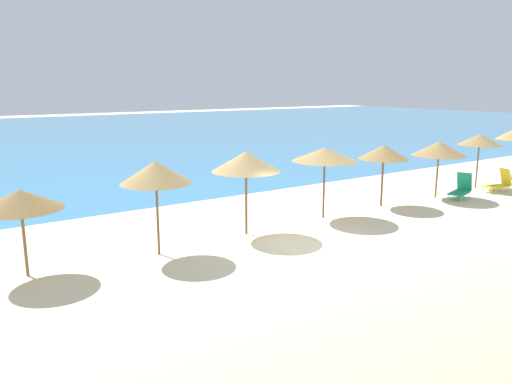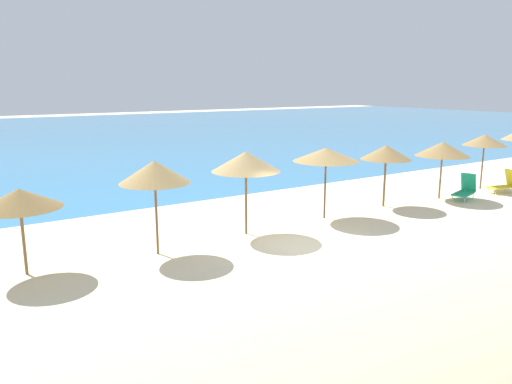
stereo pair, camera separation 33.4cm
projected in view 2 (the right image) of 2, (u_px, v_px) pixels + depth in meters
ground_plane at (308, 247)px, 16.02m from camera, size 160.00×160.00×0.00m
sea_water at (48, 137)px, 49.43m from camera, size 160.00×66.16×0.01m
dune_ridge at (465, 325)px, 8.83m from camera, size 43.80×8.69×1.93m
beach_umbrella_3 at (19, 199)px, 13.31m from camera, size 2.20×2.20×2.41m
beach_umbrella_4 at (155, 172)px, 14.87m from camera, size 2.13×2.13×2.91m
beach_umbrella_5 at (246, 162)px, 16.94m from camera, size 2.36×2.36×2.90m
beach_umbrella_6 at (326, 155)px, 19.04m from camera, size 2.53×2.53×2.75m
beach_umbrella_7 at (386, 152)px, 20.93m from camera, size 2.14×2.14×2.63m
beach_umbrella_8 at (443, 149)px, 22.43m from camera, size 2.39×2.39×2.59m
beach_umbrella_9 at (485, 140)px, 24.51m from camera, size 2.08×2.08×2.71m
lounge_chair_1 at (504, 184)px, 24.01m from camera, size 1.45×0.85×1.12m
lounge_chair_2 at (465, 190)px, 22.63m from camera, size 1.54×1.01×1.16m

